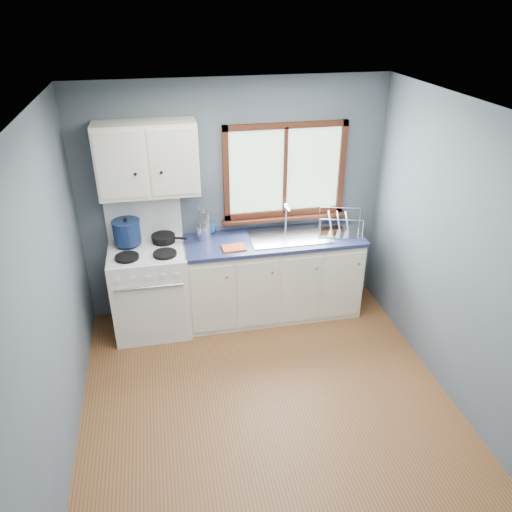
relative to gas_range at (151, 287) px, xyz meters
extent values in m
cube|color=brown|center=(0.95, -1.47, -0.50)|extent=(3.20, 3.60, 0.02)
cube|color=white|center=(0.95, -1.47, 2.02)|extent=(3.20, 3.60, 0.02)
cube|color=#515C64|center=(0.95, 0.34, 0.76)|extent=(3.20, 0.02, 2.50)
cube|color=#515C64|center=(0.95, -3.28, 0.76)|extent=(3.20, 0.02, 2.50)
cube|color=#515C64|center=(-0.66, -1.47, 0.76)|extent=(0.02, 3.60, 2.50)
cube|color=#515C64|center=(2.56, -1.47, 0.76)|extent=(0.02, 3.60, 2.50)
cube|color=white|center=(0.00, -0.01, -0.03)|extent=(0.76, 0.65, 0.92)
cube|color=white|center=(0.00, 0.30, 0.65)|extent=(0.76, 0.05, 0.44)
cube|color=silver|center=(0.00, -0.01, 0.43)|extent=(0.72, 0.59, 0.01)
cylinder|color=black|center=(-0.18, -0.16, 0.45)|extent=(0.23, 0.23, 0.03)
cylinder|color=black|center=(0.18, -0.16, 0.45)|extent=(0.23, 0.23, 0.03)
cylinder|color=black|center=(-0.18, 0.14, 0.45)|extent=(0.23, 0.23, 0.03)
cylinder|color=black|center=(0.18, 0.14, 0.45)|extent=(0.23, 0.23, 0.03)
cylinder|color=silver|center=(0.00, -0.35, 0.21)|extent=(0.66, 0.02, 0.02)
cube|color=silver|center=(0.00, -0.33, -0.09)|extent=(0.66, 0.01, 0.55)
cube|color=#EBE6CB|center=(1.31, 0.02, -0.05)|extent=(1.85, 0.60, 0.88)
cube|color=black|center=(1.31, 0.04, -0.45)|extent=(1.85, 0.54, 0.08)
cube|color=#1B2346|center=(1.31, 0.02, 0.41)|extent=(1.89, 0.64, 0.04)
cube|color=silver|center=(1.49, 0.02, 0.43)|extent=(0.84, 0.46, 0.01)
cube|color=silver|center=(1.29, 0.02, 0.36)|extent=(0.36, 0.40, 0.14)
cube|color=silver|center=(1.69, 0.02, 0.36)|extent=(0.36, 0.40, 0.14)
cylinder|color=silver|center=(1.49, 0.22, 0.57)|extent=(0.02, 0.02, 0.28)
cylinder|color=silver|center=(1.49, 0.15, 0.70)|extent=(0.02, 0.16, 0.02)
sphere|color=silver|center=(1.49, 0.22, 0.71)|extent=(0.04, 0.04, 0.04)
cube|color=#9EC6A8|center=(1.49, 0.32, 1.06)|extent=(1.22, 0.01, 0.92)
cube|color=#471F11|center=(1.49, 0.30, 1.53)|extent=(1.30, 0.05, 0.06)
cube|color=#471F11|center=(1.49, 0.30, 0.59)|extent=(1.30, 0.05, 0.06)
cube|color=#471F11|center=(0.87, 0.30, 1.06)|extent=(0.06, 0.05, 1.00)
cube|color=#471F11|center=(2.10, 0.30, 1.06)|extent=(0.06, 0.05, 1.00)
cube|color=#471F11|center=(1.49, 0.30, 1.06)|extent=(0.03, 0.05, 0.92)
cube|color=#471F11|center=(1.49, 0.27, 0.54)|extent=(1.36, 0.10, 0.03)
cube|color=#EBE6CB|center=(0.10, 0.16, 1.31)|extent=(0.95, 0.32, 0.70)
cube|color=#EBE6CB|center=(-0.14, -0.01, 1.31)|extent=(0.44, 0.01, 0.62)
cube|color=#EBE6CB|center=(0.34, -0.01, 1.31)|extent=(0.44, 0.01, 0.62)
sphere|color=black|center=(-0.02, -0.02, 1.23)|extent=(0.03, 0.03, 0.03)
sphere|color=black|center=(0.22, -0.02, 1.23)|extent=(0.03, 0.03, 0.03)
cylinder|color=black|center=(0.18, 0.14, 0.49)|extent=(0.31, 0.31, 0.05)
cube|color=black|center=(0.34, 0.08, 0.49)|extent=(0.14, 0.07, 0.01)
cylinder|color=#13244D|center=(-0.17, 0.13, 0.58)|extent=(0.31, 0.31, 0.23)
cylinder|color=#13244D|center=(-0.17, 0.13, 0.70)|extent=(0.32, 0.32, 0.02)
sphere|color=black|center=(-0.17, 0.13, 0.72)|extent=(0.05, 0.05, 0.04)
cylinder|color=silver|center=(0.58, 0.14, 0.50)|extent=(0.14, 0.14, 0.15)
cylinder|color=silver|center=(0.60, 0.15, 0.66)|extent=(0.01, 0.01, 0.22)
cylinder|color=silver|center=(0.56, 0.15, 0.68)|extent=(0.01, 0.01, 0.26)
cylinder|color=silver|center=(0.59, 0.12, 0.65)|extent=(0.01, 0.01, 0.20)
cylinder|color=silver|center=(0.63, 0.15, 0.58)|extent=(0.08, 0.08, 0.31)
imported|color=#246AAD|center=(0.67, 0.25, 0.55)|extent=(0.12, 0.12, 0.25)
cube|color=#D45229|center=(0.86, -0.13, 0.43)|extent=(0.24, 0.18, 0.02)
cube|color=silver|center=(2.03, 0.02, 0.43)|extent=(0.54, 0.47, 0.02)
cylinder|color=silver|center=(1.78, -0.07, 0.54)|extent=(0.01, 0.01, 0.22)
cylinder|color=silver|center=(2.20, -0.20, 0.54)|extent=(0.01, 0.01, 0.22)
cylinder|color=silver|center=(1.87, 0.24, 0.54)|extent=(0.01, 0.01, 0.22)
cylinder|color=silver|center=(2.29, 0.12, 0.54)|extent=(0.01, 0.01, 0.22)
cylinder|color=silver|center=(1.99, -0.14, 0.65)|extent=(0.42, 0.13, 0.01)
cylinder|color=silver|center=(2.08, 0.18, 0.65)|extent=(0.42, 0.13, 0.01)
cylinder|color=white|center=(1.93, 0.05, 0.55)|extent=(0.13, 0.25, 0.24)
cylinder|color=white|center=(2.01, 0.03, 0.55)|extent=(0.13, 0.25, 0.24)
cylinder|color=white|center=(2.10, 0.00, 0.55)|extent=(0.13, 0.25, 0.24)
camera|label=1|loc=(0.20, -4.54, 2.70)|focal=35.00mm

